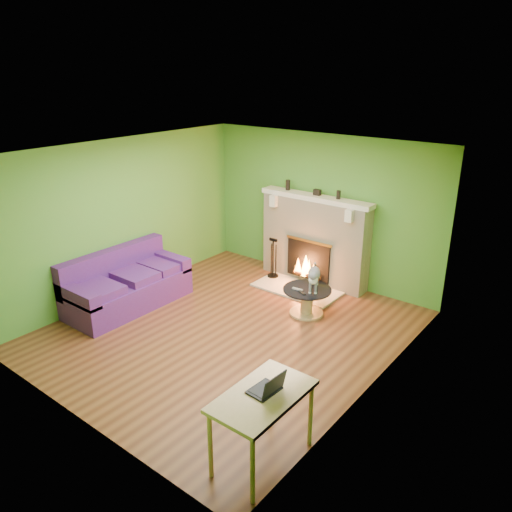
# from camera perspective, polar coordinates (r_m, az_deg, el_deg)

# --- Properties ---
(floor) EXTENTS (5.00, 5.00, 0.00)m
(floor) POSITION_cam_1_polar(r_m,az_deg,el_deg) (7.45, -3.10, -8.45)
(floor) COLOR #592C19
(floor) RESTS_ON ground
(ceiling) EXTENTS (5.00, 5.00, 0.00)m
(ceiling) POSITION_cam_1_polar(r_m,az_deg,el_deg) (6.57, -3.56, 11.70)
(ceiling) COLOR white
(ceiling) RESTS_ON wall_back
(wall_back) EXTENTS (5.00, 0.00, 5.00)m
(wall_back) POSITION_cam_1_polar(r_m,az_deg,el_deg) (8.83, 7.47, 5.37)
(wall_back) COLOR #4B9631
(wall_back) RESTS_ON floor
(wall_front) EXTENTS (5.00, 0.00, 5.00)m
(wall_front) POSITION_cam_1_polar(r_m,az_deg,el_deg) (5.44, -21.03, -6.22)
(wall_front) COLOR #4B9631
(wall_front) RESTS_ON floor
(wall_left) EXTENTS (0.00, 5.00, 5.00)m
(wall_left) POSITION_cam_1_polar(r_m,az_deg,el_deg) (8.49, -14.85, 4.18)
(wall_left) COLOR #4B9631
(wall_left) RESTS_ON floor
(wall_right) EXTENTS (0.00, 5.00, 5.00)m
(wall_right) POSITION_cam_1_polar(r_m,az_deg,el_deg) (5.77, 13.79, -3.79)
(wall_right) COLOR #4B9631
(wall_right) RESTS_ON floor
(window_frame) EXTENTS (0.00, 1.20, 1.20)m
(window_frame) POSITION_cam_1_polar(r_m,az_deg,el_deg) (4.93, 9.47, -4.66)
(window_frame) COLOR silver
(window_frame) RESTS_ON wall_right
(window_pane) EXTENTS (0.00, 1.06, 1.06)m
(window_pane) POSITION_cam_1_polar(r_m,az_deg,el_deg) (4.93, 9.39, -4.64)
(window_pane) COLOR white
(window_pane) RESTS_ON wall_right
(fireplace) EXTENTS (2.10, 0.46, 1.58)m
(fireplace) POSITION_cam_1_polar(r_m,az_deg,el_deg) (8.84, 6.69, 1.83)
(fireplace) COLOR beige
(fireplace) RESTS_ON floor
(hearth) EXTENTS (1.50, 0.75, 0.03)m
(hearth) POSITION_cam_1_polar(r_m,az_deg,el_deg) (8.72, 4.69, -3.75)
(hearth) COLOR beige
(hearth) RESTS_ON floor
(mantel) EXTENTS (2.10, 0.28, 0.08)m
(mantel) POSITION_cam_1_polar(r_m,az_deg,el_deg) (8.60, 6.84, 6.63)
(mantel) COLOR silver
(mantel) RESTS_ON fireplace
(sofa) EXTENTS (0.90, 1.99, 0.89)m
(sofa) POSITION_cam_1_polar(r_m,az_deg,el_deg) (8.30, -14.64, -3.22)
(sofa) COLOR #4F1B66
(sofa) RESTS_ON floor
(coffee_table) EXTENTS (0.75, 0.75, 0.43)m
(coffee_table) POSITION_cam_1_polar(r_m,az_deg,el_deg) (7.83, 5.83, -4.95)
(coffee_table) COLOR tan
(coffee_table) RESTS_ON floor
(desk) EXTENTS (0.61, 1.05, 0.77)m
(desk) POSITION_cam_1_polar(r_m,az_deg,el_deg) (4.91, 0.76, -16.40)
(desk) COLOR tan
(desk) RESTS_ON floor
(cat) EXTENTS (0.53, 0.70, 0.42)m
(cat) POSITION_cam_1_polar(r_m,az_deg,el_deg) (7.67, 6.64, -2.37)
(cat) COLOR #5D5D61
(cat) RESTS_ON coffee_table
(remote_silver) EXTENTS (0.17, 0.06, 0.02)m
(remote_silver) POSITION_cam_1_polar(r_m,az_deg,el_deg) (7.70, 4.77, -3.80)
(remote_silver) COLOR gray
(remote_silver) RESTS_ON coffee_table
(remote_black) EXTENTS (0.16, 0.10, 0.02)m
(remote_black) POSITION_cam_1_polar(r_m,az_deg,el_deg) (7.60, 5.27, -4.19)
(remote_black) COLOR black
(remote_black) RESTS_ON coffee_table
(laptop) EXTENTS (0.28, 0.32, 0.23)m
(laptop) POSITION_cam_1_polar(r_m,az_deg,el_deg) (4.83, 0.95, -14.06)
(laptop) COLOR black
(laptop) RESTS_ON desk
(fire_tools) EXTENTS (0.20, 0.20, 0.74)m
(fire_tools) POSITION_cam_1_polar(r_m,az_deg,el_deg) (9.01, 1.96, -0.18)
(fire_tools) COLOR black
(fire_tools) RESTS_ON hearth
(mantel_vase_left) EXTENTS (0.08, 0.08, 0.18)m
(mantel_vase_left) POSITION_cam_1_polar(r_m,az_deg,el_deg) (8.91, 3.67, 8.10)
(mantel_vase_left) COLOR black
(mantel_vase_left) RESTS_ON mantel
(mantel_vase_right) EXTENTS (0.07, 0.07, 0.14)m
(mantel_vase_right) POSITION_cam_1_polar(r_m,az_deg,el_deg) (8.40, 9.41, 6.92)
(mantel_vase_right) COLOR black
(mantel_vase_right) RESTS_ON mantel
(mantel_box) EXTENTS (0.12, 0.08, 0.10)m
(mantel_box) POSITION_cam_1_polar(r_m,az_deg,el_deg) (8.60, 7.01, 7.24)
(mantel_box) COLOR black
(mantel_box) RESTS_ON mantel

